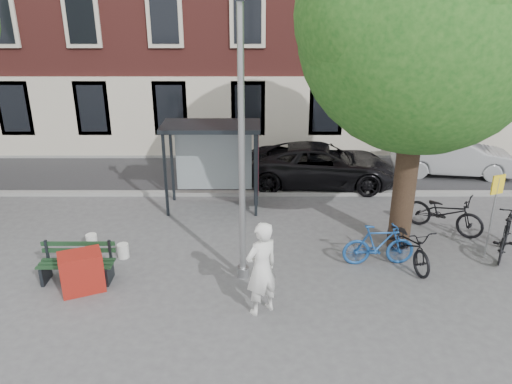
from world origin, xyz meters
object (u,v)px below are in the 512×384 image
Objects in this scene: bike_d at (506,235)px; notice_sign at (496,196)px; lamppost at (242,163)px; car_silver at (453,156)px; painter at (262,269)px; bike_a at (444,212)px; red_stand at (82,272)px; bench at (77,264)px; car_dark at (321,165)px; bike_c at (408,244)px; bike_b at (379,245)px; bus_shelter at (225,146)px.

notice_sign is (-0.42, 0.03, 1.01)m from bike_d.
lamppost is 1.45× the size of car_silver.
notice_sign is at bearing 168.14° from painter.
bike_a is 2.36× the size of red_stand.
bench is 8.81m from car_dark.
bike_d is (2.53, 0.40, 0.04)m from bike_c.
bike_b is at bearing 39.28° from bike_d.
bus_shelter is 1.50× the size of bike_d.
bus_shelter is 1.40× the size of painter.
bike_a is at bearing -53.05° from bike_b.
car_silver is at bearing -35.21° from bike_b.
red_stand is (-6.05, -6.57, -0.25)m from car_dark.
bench is 0.40× the size of car_silver.
bike_c is at bearing -37.35° from bus_shelter.
bus_shelter is at bearing 111.00° from bike_a.
red_stand is at bearing 145.09° from bike_a.
painter is 6.56m from bike_d.
bus_shelter reaches higher than bike_c.
bike_d is at bearing 178.46° from car_silver.
car_silver is (3.42, 6.42, 0.17)m from bike_c.
lamppost is 6.83m from car_dark.
painter is (1.02, -5.49, -0.90)m from bus_shelter.
bike_c reaches higher than red_stand.
bus_shelter reaches higher than bike_b.
bike_d is 2.11× the size of red_stand.
red_stand is (-6.77, -1.12, -0.07)m from bike_b.
bench is 13.27m from car_silver.
bike_c is 0.47× the size of car_silver.
bike_a is 1.80m from notice_sign.
bus_shelter is 0.56× the size of car_dark.
car_dark is (-1.45, 5.39, 0.18)m from bike_c.
bus_shelter is at bearing 58.05° from red_stand.
bench is at bearing 137.60° from car_dark.
bike_b is 3.07m from notice_sign.
bench is 0.79× the size of notice_sign.
car_dark is at bearing 44.04° from bench.
lamppost reaches higher than bike_a.
bus_shelter is at bearing 129.25° from bike_c.
lamppost is 3.01× the size of painter.
red_stand is (0.24, -0.41, 0.05)m from bench.
painter is 10.93m from car_silver.
bus_shelter is at bearing 53.13° from bench.
car_silver is at bearing 14.33° from bike_a.
bike_d is at bearing 166.47° from painter.
bus_shelter is 5.93m from bike_c.
bike_c is 0.94× the size of notice_sign.
bus_shelter is at bearing 134.33° from notice_sign.
car_silver is at bearing -164.69° from painter.
bench is 0.48m from red_stand.
bike_d is (6.09, 2.40, -0.45)m from painter.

